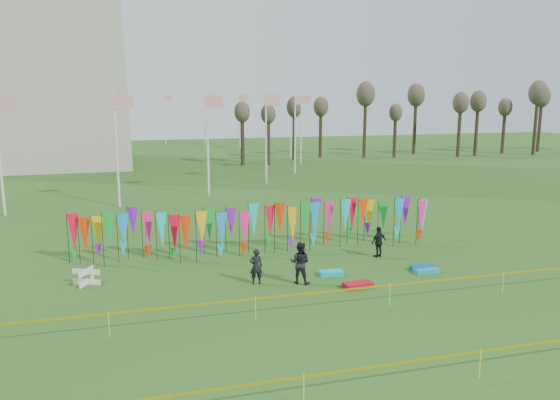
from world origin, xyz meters
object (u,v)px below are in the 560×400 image
object	(u,v)px
kite_bag_turquoise	(331,273)
person_mid	(300,263)
person_right	(379,242)
kite_bag_red	(358,285)
box_kite	(86,277)
person_left	(256,267)
kite_bag_teal	(426,271)
kite_bag_blue	(423,268)

from	to	relation	value
kite_bag_turquoise	person_mid	bearing A→B (deg)	-160.00
person_right	kite_bag_red	bearing A→B (deg)	34.69
box_kite	person_mid	world-z (taller)	person_mid
person_left	person_right	world-z (taller)	person_right
person_right	kite_bag_teal	xyz separation A→B (m)	(0.99, -2.79, -0.66)
kite_bag_blue	kite_bag_red	distance (m)	3.93
kite_bag_red	kite_bag_teal	bearing A→B (deg)	14.40
person_mid	kite_bag_red	bearing A→B (deg)	-176.40
person_mid	kite_bag_blue	bearing A→B (deg)	-146.65
kite_bag_red	kite_bag_teal	world-z (taller)	kite_bag_red
person_left	kite_bag_red	bearing A→B (deg)	161.56
kite_bag_turquoise	kite_bag_red	xyz separation A→B (m)	(0.49, -1.76, 0.01)
kite_bag_turquoise	kite_bag_teal	world-z (taller)	kite_bag_turquoise
box_kite	person_right	distance (m)	13.49
person_left	kite_bag_blue	bearing A→B (deg)	-178.74
person_left	kite_bag_turquoise	size ratio (longest dim) A/B	1.44
kite_bag_turquoise	kite_bag_red	world-z (taller)	kite_bag_red
person_right	kite_bag_turquoise	bearing A→B (deg)	12.34
person_mid	person_right	size ratio (longest dim) A/B	1.17
person_left	person_right	distance (m)	6.98
person_mid	kite_bag_teal	distance (m)	5.89
person_mid	kite_bag_red	distance (m)	2.55
person_left	box_kite	bearing A→B (deg)	-11.11
kite_bag_turquoise	kite_bag_teal	distance (m)	4.28
person_mid	kite_bag_red	world-z (taller)	person_mid
box_kite	kite_bag_teal	bearing A→B (deg)	-9.47
person_mid	person_right	bearing A→B (deg)	-119.80
kite_bag_teal	kite_bag_blue	bearing A→B (deg)	87.72
person_left	person_right	bearing A→B (deg)	-158.48
person_left	kite_bag_turquoise	distance (m)	3.49
kite_bag_turquoise	box_kite	bearing A→B (deg)	171.11
person_left	kite_bag_blue	world-z (taller)	person_left
person_left	kite_bag_blue	distance (m)	7.67
person_right	person_mid	bearing A→B (deg)	8.65
box_kite	kite_bag_teal	xyz separation A→B (m)	(14.47, -2.41, -0.25)
box_kite	kite_bag_turquoise	bearing A→B (deg)	-8.89
kite_bag_blue	kite_bag_red	xyz separation A→B (m)	(-3.72, -1.28, 0.00)
person_right	kite_bag_turquoise	distance (m)	3.82
person_mid	kite_bag_blue	world-z (taller)	person_mid
person_right	kite_bag_teal	distance (m)	3.03
kite_bag_red	person_left	bearing A→B (deg)	158.05
kite_bag_red	person_right	bearing A→B (deg)	54.04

